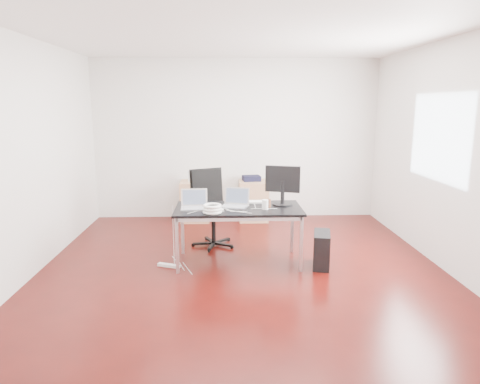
{
  "coord_description": "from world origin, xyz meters",
  "views": [
    {
      "loc": [
        -0.21,
        -5.11,
        2.01
      ],
      "look_at": [
        0.0,
        0.55,
        0.85
      ],
      "focal_mm": 32.0,
      "sensor_mm": 36.0,
      "label": 1
    }
  ],
  "objects_px": {
    "filing_cabinet_left": "(195,201)",
    "pc_tower": "(322,250)",
    "desk": "(238,212)",
    "filing_cabinet_right": "(253,201)",
    "office_chair": "(211,204)"
  },
  "relations": [
    {
      "from": "filing_cabinet_left",
      "to": "pc_tower",
      "type": "xyz_separation_m",
      "value": [
        1.73,
        -2.26,
        -0.13
      ]
    },
    {
      "from": "office_chair",
      "to": "pc_tower",
      "type": "distance_m",
      "value": 1.74
    },
    {
      "from": "office_chair",
      "to": "filing_cabinet_right",
      "type": "height_order",
      "value": "office_chair"
    },
    {
      "from": "filing_cabinet_right",
      "to": "pc_tower",
      "type": "xyz_separation_m",
      "value": [
        0.71,
        -2.26,
        -0.13
      ]
    },
    {
      "from": "desk",
      "to": "filing_cabinet_right",
      "type": "distance_m",
      "value": 2.12
    },
    {
      "from": "filing_cabinet_left",
      "to": "filing_cabinet_right",
      "type": "relative_size",
      "value": 1.0
    },
    {
      "from": "filing_cabinet_right",
      "to": "office_chair",
      "type": "bearing_deg",
      "value": -118.13
    },
    {
      "from": "desk",
      "to": "filing_cabinet_left",
      "type": "height_order",
      "value": "desk"
    },
    {
      "from": "desk",
      "to": "filing_cabinet_left",
      "type": "distance_m",
      "value": 2.21
    },
    {
      "from": "desk",
      "to": "office_chair",
      "type": "bearing_deg",
      "value": 116.5
    },
    {
      "from": "filing_cabinet_left",
      "to": "pc_tower",
      "type": "relative_size",
      "value": 1.56
    },
    {
      "from": "desk",
      "to": "filing_cabinet_right",
      "type": "bearing_deg",
      "value": 80.81
    },
    {
      "from": "filing_cabinet_left",
      "to": "pc_tower",
      "type": "height_order",
      "value": "filing_cabinet_left"
    },
    {
      "from": "desk",
      "to": "filing_cabinet_right",
      "type": "xyz_separation_m",
      "value": [
        0.34,
        2.07,
        -0.33
      ]
    },
    {
      "from": "office_chair",
      "to": "pc_tower",
      "type": "xyz_separation_m",
      "value": [
        1.41,
        -0.94,
        -0.39
      ]
    }
  ]
}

